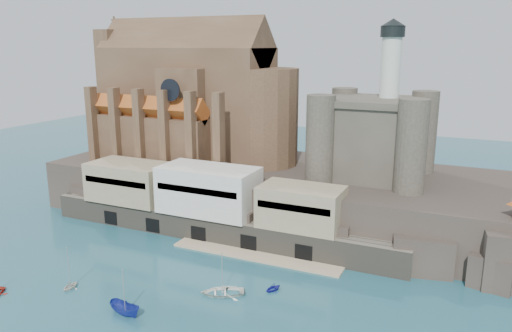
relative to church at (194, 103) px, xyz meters
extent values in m
plane|color=#1B4D5B|center=(24.13, -41.85, -22.13)|extent=(300.00, 300.00, 0.00)
cube|color=#2B2420|center=(24.13, -1.85, -17.13)|extent=(100.00, 34.00, 10.00)
cube|color=#2B2420|center=(-13.87, -18.35, -19.13)|extent=(9.00, 5.00, 6.00)
cube|color=#2B2420|center=(2.13, -18.35, -19.13)|extent=(9.00, 5.00, 6.00)
cube|color=#2B2420|center=(19.13, -18.35, -19.13)|extent=(9.00, 5.00, 6.00)
cube|color=#2B2420|center=(36.13, -18.35, -19.13)|extent=(9.00, 5.00, 6.00)
cube|color=#2B2420|center=(52.13, -18.35, -19.13)|extent=(9.00, 5.00, 6.00)
cube|color=#625B4E|center=(16.13, -19.35, -19.88)|extent=(70.00, 6.00, 4.50)
cube|color=tan|center=(26.13, -23.85, -21.98)|extent=(30.00, 4.00, 0.40)
cube|color=black|center=(-5.87, -22.25, -20.53)|extent=(3.00, 0.40, 2.60)
cube|color=black|center=(4.13, -22.25, -20.53)|extent=(3.00, 0.40, 2.60)
cube|color=black|center=(14.13, -22.25, -20.53)|extent=(3.00, 0.40, 2.60)
cube|color=black|center=(24.13, -22.25, -20.53)|extent=(3.00, 0.40, 2.60)
cube|color=black|center=(34.13, -22.25, -20.53)|extent=(3.00, 0.40, 2.60)
cube|color=gray|center=(-3.87, -18.35, -13.88)|extent=(16.00, 9.00, 7.50)
cube|color=silver|center=(14.13, -18.35, -13.38)|extent=(18.00, 9.00, 8.50)
cube|color=gray|center=(32.13, -18.35, -14.13)|extent=(14.00, 8.00, 7.00)
cube|color=#4C3523|center=(-1.87, 0.15, -0.13)|extent=(38.00, 14.00, 24.00)
cube|color=#4C3523|center=(-1.87, 0.15, 11.87)|extent=(38.00, 13.01, 13.01)
cylinder|color=#4C3523|center=(17.13, 0.15, -2.13)|extent=(14.00, 14.00, 20.00)
cube|color=#4C3523|center=(2.13, 0.15, -2.13)|extent=(10.00, 20.00, 20.00)
cube|color=#4C3523|center=(-5.87, -9.35, -7.13)|extent=(28.00, 5.00, 10.00)
cube|color=#4C3523|center=(-5.87, 9.65, -7.13)|extent=(28.00, 5.00, 10.00)
cube|color=#A24B1B|center=(-5.87, -9.35, -0.53)|extent=(28.00, 5.66, 5.66)
cube|color=#A24B1B|center=(-5.87, 9.65, -0.53)|extent=(28.00, 5.66, 5.66)
cube|color=#4C3523|center=(-20.87, 0.15, 1.87)|extent=(4.00, 10.00, 28.00)
cylinder|color=black|center=(2.13, -11.90, 3.87)|extent=(4.40, 0.30, 4.40)
cube|color=#4C3523|center=(-17.87, -12.35, -4.13)|extent=(1.60, 2.20, 16.00)
cube|color=#4C3523|center=(-11.67, -12.35, -4.13)|extent=(1.60, 2.20, 16.00)
cube|color=#4C3523|center=(-5.47, -12.35, -4.13)|extent=(1.60, 2.20, 16.00)
cube|color=#4C3523|center=(0.73, -12.35, -4.13)|extent=(1.60, 2.20, 16.00)
cube|color=#4C3523|center=(6.93, -12.35, -4.13)|extent=(1.60, 2.20, 16.00)
cube|color=#4C3523|center=(13.13, -12.35, -4.13)|extent=(1.60, 2.20, 16.00)
cube|color=#423D33|center=(40.13, -0.85, -5.13)|extent=(16.00, 16.00, 14.00)
cube|color=#423D33|center=(40.13, -0.85, 2.27)|extent=(17.00, 17.00, 1.20)
cylinder|color=#423D33|center=(32.13, -8.85, -4.13)|extent=(5.20, 5.20, 16.00)
cylinder|color=#423D33|center=(48.13, -8.85, -4.13)|extent=(5.20, 5.20, 16.00)
cylinder|color=#423D33|center=(32.13, 7.15, -4.13)|extent=(5.20, 5.20, 16.00)
cylinder|color=#423D33|center=(48.13, 7.15, -4.13)|extent=(5.20, 5.20, 16.00)
cylinder|color=silver|center=(42.13, 1.15, 7.87)|extent=(3.60, 3.60, 12.00)
cylinder|color=black|center=(42.13, 1.15, 14.87)|extent=(4.40, 4.40, 2.00)
cone|color=black|center=(42.13, 1.15, 16.47)|extent=(4.60, 4.60, 1.40)
cube|color=#2B2420|center=(62.13, -18.85, -19.63)|extent=(6.00, 5.00, 5.00)
imported|color=#203199|center=(18.22, -47.75, -22.13)|extent=(2.32, 2.28, 5.23)
imported|color=silver|center=(6.30, -45.38, -22.13)|extent=(2.53, 1.61, 2.86)
imported|color=white|center=(27.30, -37.55, -22.13)|extent=(3.28, 4.57, 6.28)
imported|color=#1F1E98|center=(33.45, -33.55, -22.13)|extent=(2.77, 2.31, 2.76)
camera|label=1|loc=(58.85, -94.45, 12.58)|focal=35.00mm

